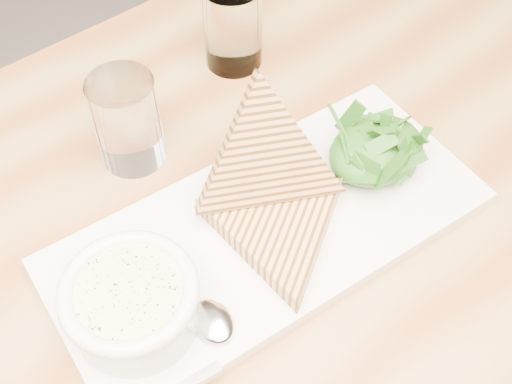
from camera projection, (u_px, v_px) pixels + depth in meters
table_top at (196, 321)px, 0.61m from camera, size 1.29×0.88×0.04m
table_leg_br at (344, 115)px, 1.31m from camera, size 0.06×0.06×0.73m
platter at (268, 230)px, 0.64m from camera, size 0.45×0.22×0.02m
soup_bowl at (134, 308)px, 0.55m from camera, size 0.11×0.11×0.04m
soup at (129, 292)px, 0.53m from camera, size 0.09×0.09×0.01m
bowl_rim at (128, 291)px, 0.53m from camera, size 0.12×0.12×0.01m
sandwich_flat at (279, 230)px, 0.62m from camera, size 0.24×0.24×0.02m
sandwich_lean at (266, 158)px, 0.61m from camera, size 0.23×0.23×0.20m
salad_base at (376, 150)px, 0.66m from camera, size 0.11×0.09×0.04m
arugula_pile at (377, 146)px, 0.66m from camera, size 0.11×0.10×0.05m
spoon_bowl at (213, 321)px, 0.56m from camera, size 0.04×0.05×0.01m
glass_near at (127, 121)px, 0.67m from camera, size 0.07×0.07×0.11m
glass_far at (233, 26)px, 0.76m from camera, size 0.07×0.07×0.11m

